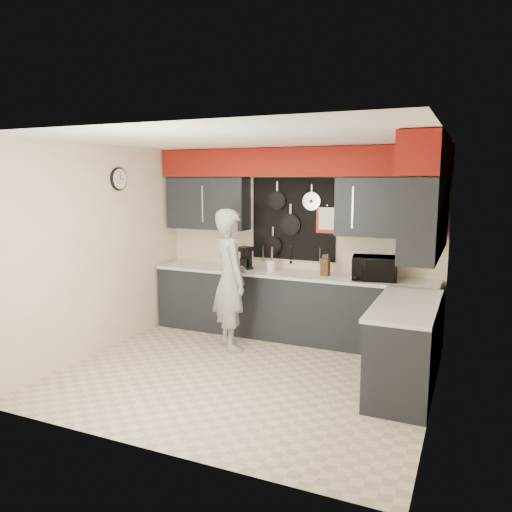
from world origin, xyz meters
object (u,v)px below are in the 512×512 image
at_px(microwave, 374,268).
at_px(knife_block, 325,267).
at_px(utensil_crock, 271,266).
at_px(person, 230,279).
at_px(coffee_maker, 245,258).

height_order(microwave, knife_block, microwave).
height_order(utensil_crock, person, person).
height_order(knife_block, utensil_crock, knife_block).
relative_size(coffee_maker, person, 0.18).
height_order(knife_block, person, person).
height_order(microwave, coffee_maker, coffee_maker).
xyz_separation_m(knife_block, utensil_crock, (-0.77, 0.00, -0.04)).
height_order(coffee_maker, person, person).
distance_m(knife_block, utensil_crock, 0.77).
bearing_deg(knife_block, person, -144.60).
distance_m(knife_block, person, 1.26).
relative_size(utensil_crock, person, 0.09).
distance_m(utensil_crock, person, 0.74).
xyz_separation_m(utensil_crock, coffee_maker, (-0.40, -0.01, 0.09)).
relative_size(microwave, utensil_crock, 3.54).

